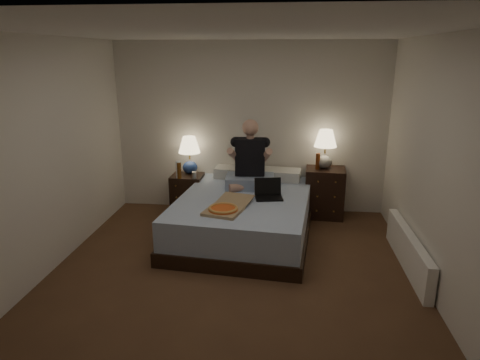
# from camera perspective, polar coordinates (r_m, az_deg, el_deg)

# --- Properties ---
(floor) EXTENTS (4.00, 4.50, 0.00)m
(floor) POSITION_cam_1_polar(r_m,az_deg,el_deg) (4.65, -1.21, -13.29)
(floor) COLOR brown
(floor) RESTS_ON ground
(ceiling) EXTENTS (4.00, 4.50, 0.00)m
(ceiling) POSITION_cam_1_polar(r_m,az_deg,el_deg) (4.04, -1.44, 19.18)
(ceiling) COLOR white
(ceiling) RESTS_ON ground
(wall_back) EXTENTS (4.00, 0.00, 2.50)m
(wall_back) POSITION_cam_1_polar(r_m,az_deg,el_deg) (6.36, 1.30, 6.91)
(wall_back) COLOR silver
(wall_back) RESTS_ON ground
(wall_front) EXTENTS (4.00, 0.00, 2.50)m
(wall_front) POSITION_cam_1_polar(r_m,az_deg,el_deg) (2.12, -9.40, -13.91)
(wall_front) COLOR silver
(wall_front) RESTS_ON ground
(wall_left) EXTENTS (0.00, 4.50, 2.50)m
(wall_left) POSITION_cam_1_polar(r_m,az_deg,el_deg) (4.85, -25.48, 2.24)
(wall_left) COLOR silver
(wall_left) RESTS_ON ground
(wall_right) EXTENTS (0.00, 4.50, 2.50)m
(wall_right) POSITION_cam_1_polar(r_m,az_deg,el_deg) (4.40, 25.51, 0.89)
(wall_right) COLOR silver
(wall_right) RESTS_ON ground
(bed) EXTENTS (1.83, 2.31, 0.54)m
(bed) POSITION_cam_1_polar(r_m,az_deg,el_deg) (5.61, 0.54, -4.81)
(bed) COLOR #5D82BA
(bed) RESTS_ON floor
(nightstand_left) EXTENTS (0.46, 0.41, 0.59)m
(nightstand_left) POSITION_cam_1_polar(r_m,az_deg,el_deg) (6.44, -6.99, -1.87)
(nightstand_left) COLOR black
(nightstand_left) RESTS_ON floor
(nightstand_right) EXTENTS (0.59, 0.54, 0.72)m
(nightstand_right) POSITION_cam_1_polar(r_m,az_deg,el_deg) (6.39, 11.19, -1.59)
(nightstand_right) COLOR black
(nightstand_right) RESTS_ON floor
(lamp_left) EXTENTS (0.36, 0.36, 0.56)m
(lamp_left) POSITION_cam_1_polar(r_m,az_deg,el_deg) (6.37, -6.73, 3.30)
(lamp_left) COLOR navy
(lamp_left) RESTS_ON nightstand_left
(lamp_right) EXTENTS (0.34, 0.34, 0.56)m
(lamp_right) POSITION_cam_1_polar(r_m,az_deg,el_deg) (6.22, 11.28, 4.04)
(lamp_right) COLOR gray
(lamp_right) RESTS_ON nightstand_right
(water_bottle) EXTENTS (0.07, 0.07, 0.25)m
(water_bottle) POSITION_cam_1_polar(r_m,az_deg,el_deg) (6.21, -8.23, 1.40)
(water_bottle) COLOR white
(water_bottle) RESTS_ON nightstand_left
(soda_can) EXTENTS (0.07, 0.07, 0.10)m
(soda_can) POSITION_cam_1_polar(r_m,az_deg,el_deg) (6.16, -6.14, 0.64)
(soda_can) COLOR #A09F9B
(soda_can) RESTS_ON nightstand_left
(beer_bottle_left) EXTENTS (0.06, 0.06, 0.23)m
(beer_bottle_left) POSITION_cam_1_polar(r_m,az_deg,el_deg) (6.18, -8.11, 1.25)
(beer_bottle_left) COLOR #63360E
(beer_bottle_left) RESTS_ON nightstand_left
(beer_bottle_right) EXTENTS (0.06, 0.06, 0.23)m
(beer_bottle_right) POSITION_cam_1_polar(r_m,az_deg,el_deg) (6.20, 10.33, 2.48)
(beer_bottle_right) COLOR #612A0D
(beer_bottle_right) RESTS_ON nightstand_right
(person) EXTENTS (0.68, 0.55, 0.93)m
(person) POSITION_cam_1_polar(r_m,az_deg,el_deg) (5.78, 1.34, 3.46)
(person) COLOR black
(person) RESTS_ON bed
(laptop) EXTENTS (0.38, 0.34, 0.24)m
(laptop) POSITION_cam_1_polar(r_m,az_deg,el_deg) (5.41, 3.88, -1.30)
(laptop) COLOR black
(laptop) RESTS_ON bed
(pizza_box) EXTENTS (0.58, 0.84, 0.08)m
(pizza_box) POSITION_cam_1_polar(r_m,az_deg,el_deg) (4.96, -2.26, -3.93)
(pizza_box) COLOR tan
(pizza_box) RESTS_ON bed
(radiator) EXTENTS (0.10, 1.60, 0.40)m
(radiator) POSITION_cam_1_polar(r_m,az_deg,el_deg) (5.18, 21.52, -8.77)
(radiator) COLOR white
(radiator) RESTS_ON floor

